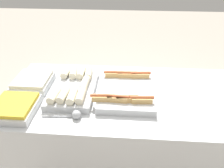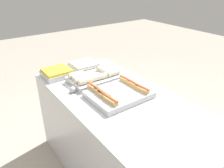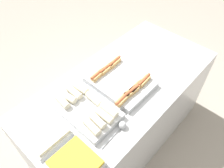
# 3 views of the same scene
# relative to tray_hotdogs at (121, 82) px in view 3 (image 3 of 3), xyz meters

# --- Properties ---
(ground_plane) EXTENTS (12.00, 12.00, 0.00)m
(ground_plane) POSITION_rel_tray_hotdogs_xyz_m (0.03, 0.00, -0.90)
(ground_plane) COLOR #ADA393
(counter) EXTENTS (1.77, 0.84, 0.87)m
(counter) POSITION_rel_tray_hotdogs_xyz_m (0.03, 0.00, -0.47)
(counter) COLOR silver
(counter) RESTS_ON ground_plane
(tray_hotdogs) EXTENTS (0.42, 0.49, 0.10)m
(tray_hotdogs) POSITION_rel_tray_hotdogs_xyz_m (0.00, 0.00, 0.00)
(tray_hotdogs) COLOR silver
(tray_hotdogs) RESTS_ON counter
(tray_wraps) EXTENTS (0.30, 0.48, 0.10)m
(tray_wraps) POSITION_rel_tray_hotdogs_xyz_m (-0.37, 0.00, 0.01)
(tray_wraps) COLOR silver
(tray_wraps) RESTS_ON counter
(tray_side_front) EXTENTS (0.26, 0.27, 0.07)m
(tray_side_front) POSITION_rel_tray_hotdogs_xyz_m (-0.69, -0.25, 0.00)
(tray_side_front) COLOR silver
(tray_side_front) RESTS_ON counter
(tray_side_back) EXTENTS (0.26, 0.27, 0.07)m
(tray_side_back) POSITION_rel_tray_hotdogs_xyz_m (-0.69, 0.06, 0.00)
(tray_side_back) COLOR silver
(tray_side_back) RESTS_ON counter
(serving_spoon_near) EXTENTS (0.24, 0.05, 0.05)m
(serving_spoon_near) POSITION_rel_tray_hotdogs_xyz_m (-0.31, -0.27, -0.01)
(serving_spoon_near) COLOR #B2B5BA
(serving_spoon_near) RESTS_ON counter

